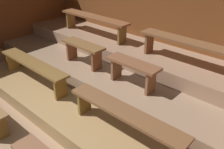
{
  "coord_description": "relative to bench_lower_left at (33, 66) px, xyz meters",
  "views": [
    {
      "loc": [
        2.97,
        -0.45,
        2.85
      ],
      "look_at": [
        0.19,
        2.61,
        0.62
      ],
      "focal_mm": 39.63,
      "sensor_mm": 36.0,
      "label": 1
    }
  ],
  "objects": [
    {
      "name": "bench_upper_right",
      "position": [
        2.43,
        1.77,
        0.56
      ],
      "size": [
        1.99,
        0.32,
        0.46
      ],
      "color": "brown",
      "rests_on": "platform_upper"
    },
    {
      "name": "bench_middle_left",
      "position": [
        0.55,
        0.88,
        0.24
      ],
      "size": [
        1.01,
        0.32,
        0.46
      ],
      "color": "brown",
      "rests_on": "platform_middle"
    },
    {
      "name": "platform_lower",
      "position": [
        1.19,
        0.9,
        -0.51
      ],
      "size": [
        6.33,
        3.03,
        0.28
      ],
      "primitive_type": "cube",
      "color": "#A07D4F",
      "rests_on": "ground"
    },
    {
      "name": "platform_middle",
      "position": [
        1.19,
        1.38,
        -0.23
      ],
      "size": [
        6.33,
        2.07,
        0.28
      ],
      "primitive_type": "cube",
      "color": "#9E7F64",
      "rests_on": "platform_lower"
    },
    {
      "name": "bench_middle_right",
      "position": [
        1.84,
        0.88,
        0.24
      ],
      "size": [
        1.01,
        0.32,
        0.46
      ],
      "color": "brown",
      "rests_on": "platform_middle"
    },
    {
      "name": "bench_lower_left",
      "position": [
        0.0,
        0.0,
        0.0
      ],
      "size": [
        1.98,
        0.32,
        0.46
      ],
      "color": "brown",
      "rests_on": "platform_lower"
    },
    {
      "name": "platform_upper",
      "position": [
        1.19,
        1.83,
        0.04
      ],
      "size": [
        6.33,
        1.17,
        0.28
      ],
      "primitive_type": "cube",
      "color": "#A27E63",
      "rests_on": "platform_middle"
    },
    {
      "name": "wall_back",
      "position": [
        1.19,
        2.45,
        0.53
      ],
      "size": [
        7.13,
        0.06,
        2.36
      ],
      "primitive_type": "cube",
      "color": "brown",
      "rests_on": "ground"
    },
    {
      "name": "ground",
      "position": [
        1.19,
        0.33,
        -0.69
      ],
      "size": [
        7.13,
        4.98,
        0.08
      ],
      "primitive_type": "cube",
      "color": "#9A785A"
    },
    {
      "name": "bench_upper_left",
      "position": [
        -0.05,
        1.77,
        0.56
      ],
      "size": [
        1.99,
        0.32,
        0.46
      ],
      "color": "brown",
      "rests_on": "platform_upper"
    },
    {
      "name": "bench_lower_right",
      "position": [
        2.39,
        0.0,
        0.0
      ],
      "size": [
        1.98,
        0.32,
        0.46
      ],
      "color": "brown",
      "rests_on": "platform_lower"
    }
  ]
}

